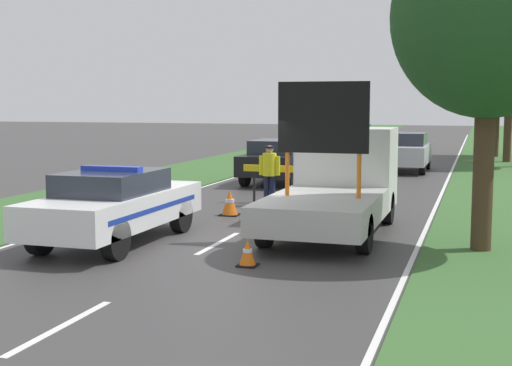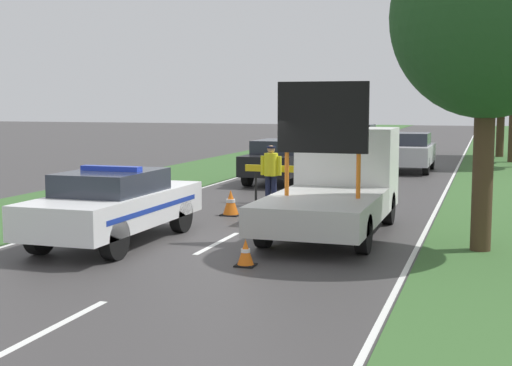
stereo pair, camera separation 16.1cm
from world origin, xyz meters
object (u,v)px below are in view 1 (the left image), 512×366
object	(u,v)px
queued_car_sedan_silver	(404,151)
roadside_tree_mid_right	(510,79)
queued_car_wagon_maroon	(355,137)
roadside_tree_near_left	(489,17)
police_car	(115,204)
queued_car_suv_grey	(337,141)
pedestrian_civilian	(313,174)
traffic_cone_centre_front	(230,203)
work_truck	(337,183)
queued_car_sedan_black	(278,160)
road_barrier	(297,172)
traffic_cone_near_police	(247,253)
roadside_tree_mid_left	(497,74)
police_officer	(270,170)

from	to	relation	value
queued_car_sedan_silver	roadside_tree_mid_right	world-z (taller)	roadside_tree_mid_right
queued_car_wagon_maroon	roadside_tree_near_left	xyz separation A→B (m)	(7.30, -28.50, 3.64)
queued_car_sedan_silver	roadside_tree_mid_right	bearing A→B (deg)	-124.93
queued_car_wagon_maroon	roadside_tree_near_left	distance (m)	29.64
police_car	queued_car_wagon_maroon	world-z (taller)	police_car
roadside_tree_near_left	queued_car_suv_grey	bearing A→B (deg)	107.87
pedestrian_civilian	traffic_cone_centre_front	distance (m)	2.49
work_truck	traffic_cone_centre_front	bearing A→B (deg)	-21.79
work_truck	queued_car_sedan_black	distance (m)	9.65
queued_car_sedan_black	queued_car_suv_grey	bearing A→B (deg)	-88.76
police_car	queued_car_suv_grey	size ratio (longest dim) A/B	1.10
work_truck	queued_car_suv_grey	size ratio (longest dim) A/B	1.25
road_barrier	queued_car_suv_grey	size ratio (longest dim) A/B	0.71
traffic_cone_near_police	police_car	bearing A→B (deg)	159.83
traffic_cone_centre_front	queued_car_wagon_maroon	world-z (taller)	queued_car_wagon_maroon
traffic_cone_centre_front	queued_car_suv_grey	distance (m)	19.85
roadside_tree_mid_left	traffic_cone_centre_front	bearing A→B (deg)	-106.56
work_truck	traffic_cone_near_police	size ratio (longest dim) A/B	11.45
work_truck	roadside_tree_near_left	bearing A→B (deg)	156.12
queued_car_sedan_black	queued_car_sedan_silver	bearing A→B (deg)	-124.06
queued_car_sedan_silver	roadside_tree_near_left	size ratio (longest dim) A/B	0.66
queued_car_sedan_black	queued_car_suv_grey	xyz separation A→B (m)	(-0.27, 12.25, 0.04)
pedestrian_civilian	queued_car_suv_grey	size ratio (longest dim) A/B	0.37
queued_car_sedan_silver	queued_car_suv_grey	size ratio (longest dim) A/B	0.96
pedestrian_civilian	queued_car_wagon_maroon	xyz separation A→B (m)	(-2.97, 24.19, -0.14)
queued_car_suv_grey	roadside_tree_mid_left	bearing A→B (deg)	-158.92
pedestrian_civilian	queued_car_sedan_black	distance (m)	6.54
police_officer	queued_car_sedan_black	distance (m)	5.72
road_barrier	roadside_tree_mid_left	bearing A→B (deg)	77.60
police_car	road_barrier	bearing A→B (deg)	71.96
queued_car_suv_grey	roadside_tree_mid_left	xyz separation A→B (m)	(7.92, 3.05, 3.51)
police_officer	pedestrian_civilian	size ratio (longest dim) A/B	1.03
work_truck	road_barrier	distance (m)	4.19
traffic_cone_near_police	queued_car_suv_grey	size ratio (longest dim) A/B	0.11
police_car	police_officer	size ratio (longest dim) A/B	2.89
queued_car_sedan_silver	roadside_tree_mid_right	distance (m)	8.09
queued_car_sedan_silver	queued_car_wagon_maroon	distance (m)	13.15
police_car	work_truck	distance (m)	4.95
police_officer	pedestrian_civilian	xyz separation A→B (m)	(1.33, -0.40, -0.04)
queued_car_sedan_silver	roadside_tree_mid_left	xyz separation A→B (m)	(3.76, 9.54, 3.53)
police_officer	roadside_tree_near_left	world-z (taller)	roadside_tree_near_left
pedestrian_civilian	road_barrier	bearing A→B (deg)	131.13
road_barrier	police_officer	bearing A→B (deg)	-141.28
queued_car_sedan_silver	traffic_cone_centre_front	bearing A→B (deg)	77.15
work_truck	queued_car_sedan_black	xyz separation A→B (m)	(-3.88, 8.83, -0.25)
queued_car_wagon_maroon	pedestrian_civilian	bearing A→B (deg)	97.00
queued_car_sedan_black	work_truck	bearing A→B (deg)	113.72
work_truck	pedestrian_civilian	world-z (taller)	work_truck
traffic_cone_centre_front	roadside_tree_near_left	bearing A→B (deg)	-23.88
queued_car_sedan_black	queued_car_sedan_silver	xyz separation A→B (m)	(3.90, 5.76, 0.02)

